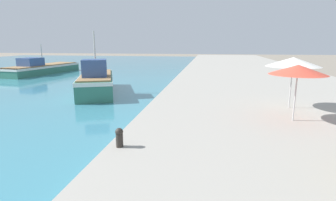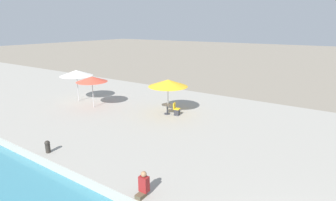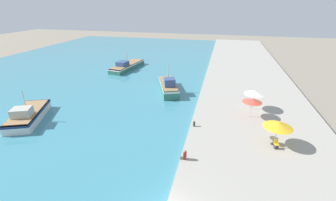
{
  "view_description": "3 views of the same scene",
  "coord_description": "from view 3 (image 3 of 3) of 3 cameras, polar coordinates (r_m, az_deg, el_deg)",
  "views": [
    {
      "loc": [
        3.32,
        4.89,
        3.94
      ],
      "look_at": [
        1.5,
        16.46,
        1.36
      ],
      "focal_mm": 28.0,
      "sensor_mm": 36.0,
      "label": 1
    },
    {
      "loc": [
        -6.3,
        0.92,
        6.81
      ],
      "look_at": [
        8.98,
        11.01,
        1.56
      ],
      "focal_mm": 28.0,
      "sensor_mm": 36.0,
      "label": 2
    },
    {
      "loc": [
        2.94,
        -10.43,
        14.04
      ],
      "look_at": [
        -4.0,
        18.0,
        1.16
      ],
      "focal_mm": 24.0,
      "sensor_mm": 36.0,
      "label": 3
    }
  ],
  "objects": [
    {
      "name": "water_basin",
      "position": [
        58.34,
        -19.03,
        8.57
      ],
      "size": [
        56.0,
        90.0,
        0.04
      ],
      "color": "teal",
      "rests_on": "ground_plane"
    },
    {
      "name": "quay_promenade",
      "position": [
        49.64,
        19.13,
        6.35
      ],
      "size": [
        16.0,
        90.0,
        0.56
      ],
      "color": "#A39E93",
      "rests_on": "ground_plane"
    },
    {
      "name": "fishing_boat_near",
      "position": [
        33.82,
        -32.02,
        -3.09
      ],
      "size": [
        5.8,
        8.29,
        4.01
      ],
      "rotation": [
        0.0,
        0.0,
        0.39
      ],
      "color": "silver",
      "rests_on": "water_basin"
    },
    {
      "name": "fishing_boat_mid",
      "position": [
        37.97,
        0.11,
        3.65
      ],
      "size": [
        5.28,
        8.53,
        4.78
      ],
      "rotation": [
        0.0,
        0.0,
        0.37
      ],
      "color": "#33705B",
      "rests_on": "water_basin"
    },
    {
      "name": "fishing_boat_far",
      "position": [
        52.26,
        -10.39,
        8.68
      ],
      "size": [
        4.53,
        11.24,
        3.72
      ],
      "rotation": [
        0.0,
        0.0,
        -0.14
      ],
      "color": "#33705B",
      "rests_on": "water_basin"
    },
    {
      "name": "cafe_umbrella_pink",
      "position": [
        24.92,
        26.21,
        -5.58
      ],
      "size": [
        2.85,
        2.85,
        2.55
      ],
      "color": "#B7B7B7",
      "rests_on": "quay_promenade"
    },
    {
      "name": "cafe_umbrella_white",
      "position": [
        29.76,
        20.61,
        0.0
      ],
      "size": [
        2.4,
        2.4,
        2.47
      ],
      "color": "#B7B7B7",
      "rests_on": "quay_promenade"
    },
    {
      "name": "cafe_umbrella_striped",
      "position": [
        32.05,
        21.15,
        1.91
      ],
      "size": [
        2.71,
        2.71,
        2.66
      ],
      "color": "#B7B7B7",
      "rests_on": "quay_promenade"
    },
    {
      "name": "cafe_table",
      "position": [
        25.72,
        25.21,
        -9.02
      ],
      "size": [
        0.8,
        0.8,
        0.74
      ],
      "color": "#333338",
      "rests_on": "quay_promenade"
    },
    {
      "name": "cafe_chair_left",
      "position": [
        25.29,
        25.77,
        -10.28
      ],
      "size": [
        0.49,
        0.51,
        0.91
      ],
      "rotation": [
        0.0,
        0.0,
        3.38
      ],
      "color": "#2D2D33",
      "rests_on": "quay_promenade"
    },
    {
      "name": "person_at_quay",
      "position": [
        21.48,
        4.2,
        -13.69
      ],
      "size": [
        0.54,
        0.36,
        1.01
      ],
      "color": "brown",
      "rests_on": "quay_promenade"
    },
    {
      "name": "mooring_bollard",
      "position": [
        26.73,
        6.65,
        -5.85
      ],
      "size": [
        0.26,
        0.26,
        0.65
      ],
      "color": "#2D2823",
      "rests_on": "quay_promenade"
    }
  ]
}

